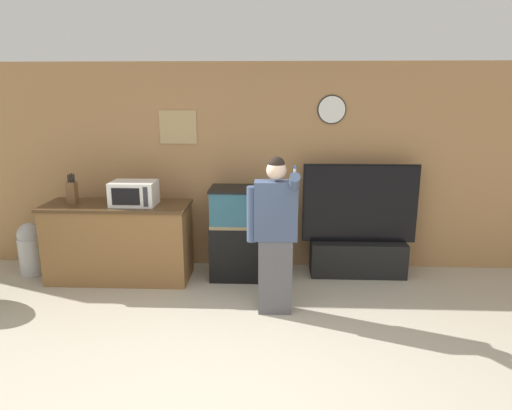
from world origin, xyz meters
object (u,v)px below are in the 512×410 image
counter_island (119,242)px  person_standing (275,234)px  aquarium_on_stand (244,233)px  tv_on_stand (358,243)px  trash_bin (31,248)px  knife_block (72,192)px  microwave (134,193)px

counter_island → person_standing: (1.89, -0.78, 0.38)m
counter_island → aquarium_on_stand: 1.52m
tv_on_stand → trash_bin: 4.10m
trash_bin → knife_block: bearing=-6.4°
microwave → person_standing: 1.83m
tv_on_stand → person_standing: size_ratio=0.86×
knife_block → person_standing: person_standing is taller
aquarium_on_stand → person_standing: 1.03m
aquarium_on_stand → person_standing: person_standing is taller
counter_island → knife_block: knife_block is taller
counter_island → trash_bin: counter_island is taller
microwave → tv_on_stand: 2.80m
microwave → person_standing: (1.66, -0.75, -0.23)m
knife_block → trash_bin: knife_block is taller
microwave → trash_bin: size_ratio=0.78×
tv_on_stand → person_standing: 1.54m
counter_island → knife_block: bearing=175.5°
counter_island → tv_on_stand: bearing=5.2°
counter_island → person_standing: 2.08m
counter_island → knife_block: size_ratio=4.82×
counter_island → microwave: size_ratio=3.33×
tv_on_stand → person_standing: person_standing is taller
person_standing → trash_bin: 3.22m
aquarium_on_stand → tv_on_stand: tv_on_stand is taller
aquarium_on_stand → knife_block: bearing=-177.6°
counter_island → microwave: 0.65m
knife_block → trash_bin: 0.98m
aquarium_on_stand → person_standing: (0.38, -0.91, 0.29)m
microwave → aquarium_on_stand: bearing=7.0°
knife_block → microwave: bearing=-5.2°
aquarium_on_stand → counter_island: bearing=-175.1°
counter_island → knife_block: 0.81m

